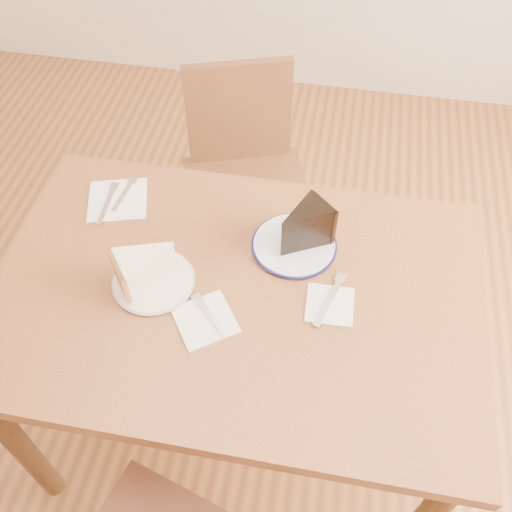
% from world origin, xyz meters
% --- Properties ---
extents(ground, '(4.00, 4.00, 0.00)m').
position_xyz_m(ground, '(0.00, 0.00, 0.00)').
color(ground, '#512D15').
rests_on(ground, ground).
extents(table, '(1.20, 0.80, 0.75)m').
position_xyz_m(table, '(0.00, 0.00, 0.65)').
color(table, '#4C2814').
rests_on(table, ground).
extents(chair_far, '(0.55, 0.55, 0.87)m').
position_xyz_m(chair_far, '(-0.11, 0.66, 0.48)').
color(chair_far, '#391F11').
rests_on(chair_far, ground).
extents(plate_cream, '(0.19, 0.19, 0.01)m').
position_xyz_m(plate_cream, '(-0.20, -0.02, 0.76)').
color(plate_cream, silver).
rests_on(plate_cream, table).
extents(plate_navy, '(0.21, 0.21, 0.01)m').
position_xyz_m(plate_navy, '(0.12, 0.16, 0.76)').
color(plate_navy, white).
rests_on(plate_navy, table).
extents(carrot_cake, '(0.17, 0.16, 0.09)m').
position_xyz_m(carrot_cake, '(-0.21, -0.01, 0.81)').
color(carrot_cake, beige).
rests_on(carrot_cake, plate_cream).
extents(chocolate_cake, '(0.16, 0.16, 0.11)m').
position_xyz_m(chocolate_cake, '(0.14, 0.16, 0.82)').
color(chocolate_cake, black).
rests_on(chocolate_cake, plate_navy).
extents(napkin_cream, '(0.18, 0.18, 0.00)m').
position_xyz_m(napkin_cream, '(-0.05, -0.10, 0.75)').
color(napkin_cream, white).
rests_on(napkin_cream, table).
extents(napkin_navy, '(0.12, 0.12, 0.00)m').
position_xyz_m(napkin_navy, '(0.23, -0.00, 0.75)').
color(napkin_navy, white).
rests_on(napkin_navy, table).
extents(napkin_spare, '(0.20, 0.20, 0.00)m').
position_xyz_m(napkin_spare, '(-0.38, 0.24, 0.75)').
color(napkin_spare, white).
rests_on(napkin_spare, table).
extents(fork_cream, '(0.11, 0.11, 0.00)m').
position_xyz_m(fork_cream, '(-0.04, -0.09, 0.76)').
color(fork_cream, silver).
rests_on(fork_cream, napkin_cream).
extents(knife_navy, '(0.06, 0.17, 0.00)m').
position_xyz_m(knife_navy, '(0.23, 0.01, 0.76)').
color(knife_navy, silver).
rests_on(knife_navy, napkin_navy).
extents(fork_spare, '(0.03, 0.14, 0.00)m').
position_xyz_m(fork_spare, '(-0.37, 0.26, 0.76)').
color(fork_spare, silver).
rests_on(fork_spare, napkin_spare).
extents(knife_spare, '(0.02, 0.16, 0.00)m').
position_xyz_m(knife_spare, '(-0.40, 0.22, 0.76)').
color(knife_spare, silver).
rests_on(knife_spare, napkin_spare).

